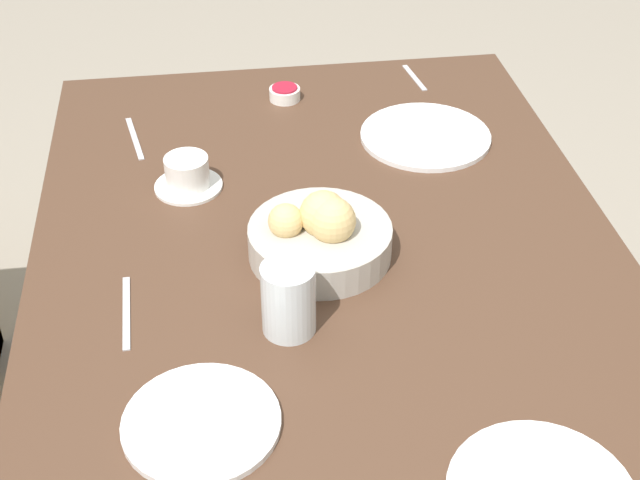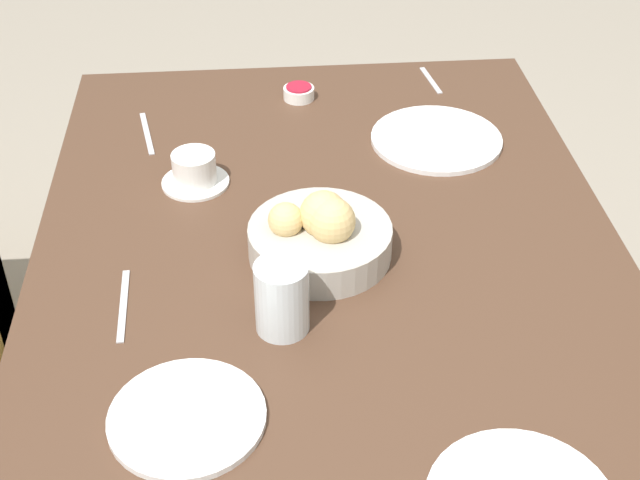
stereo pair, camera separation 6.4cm
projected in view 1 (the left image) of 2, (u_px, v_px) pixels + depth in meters
dining_table at (337, 318)px, 1.46m from camera, size 1.53×0.98×0.71m
bread_basket at (320, 235)px, 1.44m from camera, size 0.23×0.23×0.12m
plate_near_right at (425, 136)px, 1.76m from camera, size 0.26×0.26×0.01m
plate_far_center at (201, 423)px, 1.17m from camera, size 0.21×0.21×0.01m
water_tumbler at (288, 299)px, 1.29m from camera, size 0.08×0.08×0.11m
coffee_cup at (187, 175)px, 1.60m from camera, size 0.12×0.12×0.06m
jam_bowl_berry at (285, 93)px, 1.88m from camera, size 0.07×0.07×0.03m
fork_silver at (126, 312)px, 1.35m from camera, size 0.17×0.02×0.00m
knife_silver at (135, 138)px, 1.76m from camera, size 0.17×0.04×0.00m
spoon_coffee at (414, 78)px, 1.97m from camera, size 0.13×0.03×0.00m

